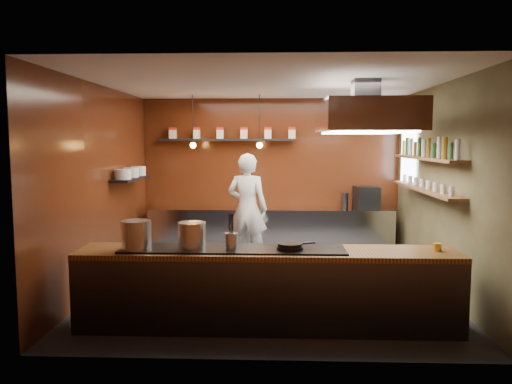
{
  "coord_description": "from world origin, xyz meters",
  "views": [
    {
      "loc": [
        0.09,
        -7.27,
        2.17
      ],
      "look_at": [
        -0.21,
        0.4,
        1.39
      ],
      "focal_mm": 35.0,
      "sensor_mm": 36.0,
      "label": 1
    }
  ],
  "objects_px": {
    "stockpot_large": "(136,235)",
    "stockpot_small": "(192,235)",
    "chef": "(247,209)",
    "espresso_machine": "(366,197)",
    "extractor_hood": "(365,117)"
  },
  "relations": [
    {
      "from": "stockpot_large",
      "to": "stockpot_small",
      "type": "distance_m",
      "value": 0.63
    },
    {
      "from": "chef",
      "to": "espresso_machine",
      "type": "bearing_deg",
      "value": -148.9
    },
    {
      "from": "stockpot_small",
      "to": "stockpot_large",
      "type": "bearing_deg",
      "value": -173.35
    },
    {
      "from": "espresso_machine",
      "to": "extractor_hood",
      "type": "bearing_deg",
      "value": -110.69
    },
    {
      "from": "extractor_hood",
      "to": "stockpot_small",
      "type": "distance_m",
      "value": 2.87
    },
    {
      "from": "extractor_hood",
      "to": "chef",
      "type": "xyz_separation_m",
      "value": [
        -1.71,
        1.85,
        -1.52
      ]
    },
    {
      "from": "stockpot_large",
      "to": "chef",
      "type": "relative_size",
      "value": 0.17
    },
    {
      "from": "espresso_machine",
      "to": "stockpot_small",
      "type": "bearing_deg",
      "value": -134.66
    },
    {
      "from": "chef",
      "to": "stockpot_small",
      "type": "bearing_deg",
      "value": 94.17
    },
    {
      "from": "extractor_hood",
      "to": "espresso_machine",
      "type": "xyz_separation_m",
      "value": [
        0.51,
        2.59,
        -1.39
      ]
    },
    {
      "from": "stockpot_large",
      "to": "espresso_machine",
      "type": "distance_m",
      "value": 5.11
    },
    {
      "from": "stockpot_large",
      "to": "stockpot_small",
      "type": "bearing_deg",
      "value": 6.65
    },
    {
      "from": "stockpot_large",
      "to": "espresso_machine",
      "type": "bearing_deg",
      "value": 49.49
    },
    {
      "from": "stockpot_large",
      "to": "chef",
      "type": "distance_m",
      "value": 3.34
    },
    {
      "from": "extractor_hood",
      "to": "stockpot_small",
      "type": "xyz_separation_m",
      "value": [
        -2.17,
        -1.22,
        -1.41
      ]
    }
  ]
}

